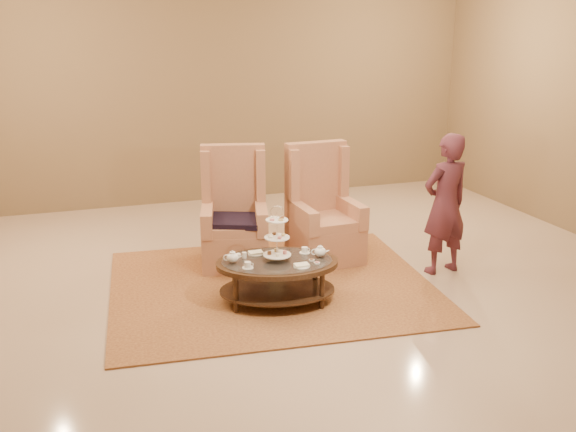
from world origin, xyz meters
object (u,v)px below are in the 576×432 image
object	(u,v)px
tea_table	(277,268)
person	(445,204)
armchair_right	(322,221)
armchair_left	(235,225)

from	to	relation	value
tea_table	person	distance (m)	2.00
armchair_right	tea_table	bearing A→B (deg)	-132.81
armchair_left	person	world-z (taller)	person
armchair_left	armchair_right	xyz separation A→B (m)	(0.99, -0.16, -0.00)
armchair_right	person	bearing A→B (deg)	-39.40
armchair_left	armchair_right	distance (m)	1.00
tea_table	armchair_right	bearing A→B (deg)	62.13
tea_table	person	xyz separation A→B (m)	(1.95, 0.22, 0.41)
armchair_right	person	distance (m)	1.39
tea_table	person	world-z (taller)	person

